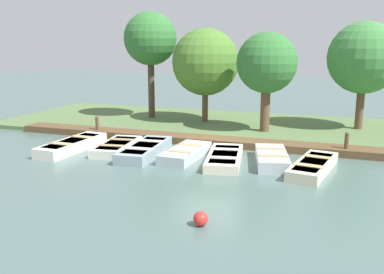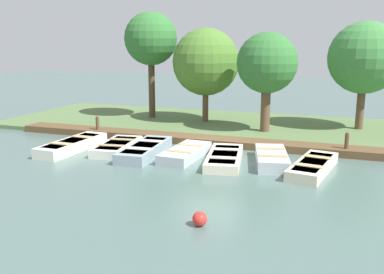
{
  "view_description": "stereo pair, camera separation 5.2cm",
  "coord_description": "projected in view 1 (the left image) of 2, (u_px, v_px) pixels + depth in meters",
  "views": [
    {
      "loc": [
        15.3,
        4.67,
        4.14
      ],
      "look_at": [
        0.41,
        -0.59,
        0.65
      ],
      "focal_mm": 40.0,
      "sensor_mm": 36.0,
      "label": 1
    },
    {
      "loc": [
        15.29,
        4.72,
        4.14
      ],
      "look_at": [
        0.41,
        -0.59,
        0.65
      ],
      "focal_mm": 40.0,
      "sensor_mm": 36.0,
      "label": 2
    }
  ],
  "objects": [
    {
      "name": "mooring_post_far",
      "position": [
        346.0,
        144.0,
        15.87
      ],
      "size": [
        0.15,
        0.15,
        0.92
      ],
      "color": "brown",
      "rests_on": "ground_plane"
    },
    {
      "name": "dock_walkway",
      "position": [
        219.0,
        141.0,
        17.68
      ],
      "size": [
        1.06,
        18.9,
        0.29
      ],
      "color": "brown",
      "rests_on": "ground_plane"
    },
    {
      "name": "park_tree_center",
      "position": [
        267.0,
        64.0,
        18.88
      ],
      "size": [
        2.7,
        2.7,
        4.62
      ],
      "color": "brown",
      "rests_on": "ground_plane"
    },
    {
      "name": "rowboat_2",
      "position": [
        145.0,
        150.0,
        16.07
      ],
      "size": [
        3.42,
        1.35,
        0.42
      ],
      "rotation": [
        0.0,
        0.0,
        0.08
      ],
      "color": "#8C9EA8",
      "rests_on": "ground_plane"
    },
    {
      "name": "shore_bank",
      "position": [
        240.0,
        127.0,
        21.08
      ],
      "size": [
        8.0,
        24.0,
        0.19
      ],
      "color": "#567042",
      "rests_on": "ground_plane"
    },
    {
      "name": "rowboat_5",
      "position": [
        272.0,
        158.0,
        14.9
      ],
      "size": [
        2.88,
        1.64,
        0.43
      ],
      "rotation": [
        0.0,
        0.0,
        0.23
      ],
      "color": "#B2BCC1",
      "rests_on": "ground_plane"
    },
    {
      "name": "rowboat_4",
      "position": [
        225.0,
        158.0,
        15.13
      ],
      "size": [
        3.3,
        1.68,
        0.33
      ],
      "rotation": [
        0.0,
        0.0,
        0.18
      ],
      "color": "beige",
      "rests_on": "ground_plane"
    },
    {
      "name": "mooring_post_near",
      "position": [
        97.0,
        126.0,
        19.33
      ],
      "size": [
        0.15,
        0.15,
        0.92
      ],
      "color": "brown",
      "rests_on": "ground_plane"
    },
    {
      "name": "park_tree_left",
      "position": [
        205.0,
        62.0,
        21.32
      ],
      "size": [
        3.34,
        3.34,
        4.87
      ],
      "color": "brown",
      "rests_on": "ground_plane"
    },
    {
      "name": "park_tree_right",
      "position": [
        364.0,
        58.0,
        19.39
      ],
      "size": [
        3.27,
        3.27,
        5.11
      ],
      "color": "brown",
      "rests_on": "ground_plane"
    },
    {
      "name": "rowboat_0",
      "position": [
        72.0,
        145.0,
        16.77
      ],
      "size": [
        3.46,
        1.11,
        0.43
      ],
      "rotation": [
        0.0,
        0.0,
        -0.04
      ],
      "color": "silver",
      "rests_on": "ground_plane"
    },
    {
      "name": "rowboat_1",
      "position": [
        117.0,
        146.0,
        16.71
      ],
      "size": [
        2.93,
        1.52,
        0.35
      ],
      "rotation": [
        0.0,
        0.0,
        0.14
      ],
      "color": "silver",
      "rests_on": "ground_plane"
    },
    {
      "name": "rowboat_6",
      "position": [
        313.0,
        166.0,
        14.01
      ],
      "size": [
        3.27,
        1.5,
        0.37
      ],
      "rotation": [
        0.0,
        0.0,
        -0.17
      ],
      "color": "beige",
      "rests_on": "ground_plane"
    },
    {
      "name": "park_tree_far_left",
      "position": [
        150.0,
        40.0,
        22.3
      ],
      "size": [
        2.77,
        2.77,
        5.73
      ],
      "color": "#4C3828",
      "rests_on": "ground_plane"
    },
    {
      "name": "buoy",
      "position": [
        201.0,
        219.0,
        9.85
      ],
      "size": [
        0.35,
        0.35,
        0.35
      ],
      "color": "red",
      "rests_on": "ground_plane"
    },
    {
      "name": "rowboat_3",
      "position": [
        185.0,
        153.0,
        15.68
      ],
      "size": [
        2.81,
        1.19,
        0.39
      ],
      "rotation": [
        0.0,
        0.0,
        -0.05
      ],
      "color": "#B2BCC1",
      "rests_on": "ground_plane"
    },
    {
      "name": "ground_plane",
      "position": [
        210.0,
        152.0,
        16.5
      ],
      "size": [
        80.0,
        80.0,
        0.0
      ],
      "primitive_type": "plane",
      "color": "#4C6660"
    }
  ]
}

